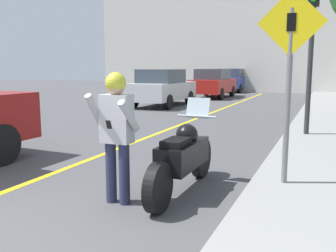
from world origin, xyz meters
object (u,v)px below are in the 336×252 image
object	(u,v)px
crossing_sign	(289,69)
parked_car_silver	(162,87)
motorcycle	(183,157)
person_biker	(116,124)
traffic_light	(312,24)
parked_car_blue	(232,80)
parked_car_red	(213,83)

from	to	relation	value
crossing_sign	parked_car_silver	world-z (taller)	crossing_sign
motorcycle	person_biker	bearing A→B (deg)	-129.85
traffic_light	parked_car_silver	size ratio (longest dim) A/B	0.91
motorcycle	parked_car_blue	world-z (taller)	parked_car_blue
motorcycle	crossing_sign	distance (m)	1.91
person_biker	parked_car_silver	distance (m)	12.57
person_biker	parked_car_silver	world-z (taller)	person_biker
crossing_sign	person_biker	bearing A→B (deg)	-145.11
motorcycle	crossing_sign	world-z (taller)	crossing_sign
person_biker	motorcycle	bearing A→B (deg)	50.15
crossing_sign	parked_car_red	xyz separation A→B (m)	(-5.78, 15.95, -0.89)
person_biker	parked_car_red	size ratio (longest dim) A/B	0.41
person_biker	parked_car_silver	bearing A→B (deg)	111.44
person_biker	crossing_sign	size ratio (longest dim) A/B	0.64
traffic_light	parked_car_red	xyz separation A→B (m)	(-5.84, 11.60, -1.92)
motorcycle	person_biker	xyz separation A→B (m)	(-0.63, -0.75, 0.54)
parked_car_silver	person_biker	bearing A→B (deg)	-68.56
crossing_sign	parked_car_red	world-z (taller)	crossing_sign
crossing_sign	parked_car_silver	distance (m)	12.27
traffic_light	parked_car_red	world-z (taller)	traffic_light
motorcycle	parked_car_red	xyz separation A→B (m)	(-4.46, 16.56, 0.35)
motorcycle	parked_car_silver	bearing A→B (deg)	115.49
parked_car_silver	parked_car_blue	world-z (taller)	same
person_biker	traffic_light	xyz separation A→B (m)	(2.00, 5.71, 1.73)
motorcycle	person_biker	size ratio (longest dim) A/B	1.35
crossing_sign	parked_car_red	distance (m)	16.99
person_biker	crossing_sign	xyz separation A→B (m)	(1.95, 1.36, 0.70)
motorcycle	traffic_light	distance (m)	5.62
crossing_sign	traffic_light	xyz separation A→B (m)	(0.06, 4.35, 1.03)
traffic_light	parked_car_red	size ratio (longest dim) A/B	0.91
motorcycle	parked_car_blue	distance (m)	22.95
person_biker	parked_car_blue	size ratio (longest dim) A/B	0.41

